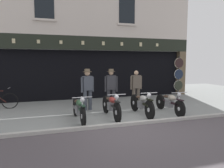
# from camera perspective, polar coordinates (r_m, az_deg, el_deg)

# --- Properties ---
(ground) EXTENTS (23.51, 22.00, 0.18)m
(ground) POSITION_cam_1_polar(r_m,az_deg,el_deg) (5.93, 8.58, -14.05)
(ground) COLOR gray
(shop_facade) EXTENTS (11.81, 4.42, 6.25)m
(shop_facade) POSITION_cam_1_polar(r_m,az_deg,el_deg) (13.22, -7.04, 4.67)
(shop_facade) COLOR black
(shop_facade) RESTS_ON ground
(motorcycle_left) EXTENTS (0.62, 2.05, 0.92)m
(motorcycle_left) POSITION_cam_1_polar(r_m,az_deg,el_deg) (7.30, -8.85, -6.47)
(motorcycle_left) COLOR black
(motorcycle_left) RESTS_ON ground
(motorcycle_center_left) EXTENTS (0.62, 2.08, 0.93)m
(motorcycle_center_left) POSITION_cam_1_polar(r_m,az_deg,el_deg) (7.62, -0.24, -5.75)
(motorcycle_center_left) COLOR black
(motorcycle_center_left) RESTS_ON ground
(motorcycle_center) EXTENTS (0.62, 2.04, 0.94)m
(motorcycle_center) POSITION_cam_1_polar(r_m,az_deg,el_deg) (8.05, 7.94, -5.18)
(motorcycle_center) COLOR black
(motorcycle_center) RESTS_ON ground
(motorcycle_center_right) EXTENTS (0.62, 2.05, 0.91)m
(motorcycle_center_right) POSITION_cam_1_polar(r_m,az_deg,el_deg) (8.59, 15.15, -4.78)
(motorcycle_center_right) COLOR black
(motorcycle_center_right) RESTS_ON ground
(salesman_left) EXTENTS (0.55, 0.36, 1.70)m
(salesman_left) POSITION_cam_1_polar(r_m,az_deg,el_deg) (8.75, -6.58, -0.87)
(salesman_left) COLOR #3D424C
(salesman_left) RESTS_ON ground
(shopkeeper_center) EXTENTS (0.55, 0.34, 1.68)m
(shopkeeper_center) POSITION_cam_1_polar(r_m,az_deg,el_deg) (9.12, -0.24, -0.68)
(shopkeeper_center) COLOR #2D2D33
(shopkeeper_center) RESTS_ON ground
(salesman_right) EXTENTS (0.56, 0.25, 1.59)m
(salesman_right) POSITION_cam_1_polar(r_m,az_deg,el_deg) (9.64, 6.44, -0.68)
(salesman_right) COLOR brown
(salesman_right) RESTS_ON ground
(tyre_sign_pole) EXTENTS (0.55, 0.06, 2.29)m
(tyre_sign_pole) POSITION_cam_1_polar(r_m,az_deg,el_deg) (12.10, 17.39, 2.41)
(tyre_sign_pole) COLOR #232328
(tyre_sign_pole) RESTS_ON ground
(advert_board_near) EXTENTS (0.70, 0.03, 1.03)m
(advert_board_near) POSITION_cam_1_polar(r_m,az_deg,el_deg) (11.36, -18.54, 3.63)
(advert_board_near) COLOR silver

